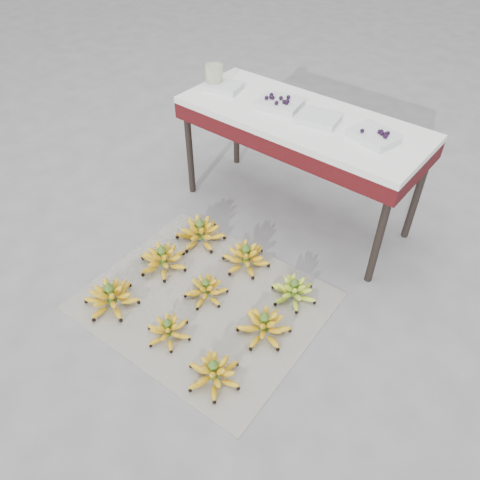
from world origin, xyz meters
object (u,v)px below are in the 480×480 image
Objects in this scene: bunch_mid_center at (206,290)px; glass_jar at (214,76)px; bunch_front_center at (168,330)px; tray_right at (318,119)px; tray_far_right at (374,136)px; bunch_mid_right at (264,326)px; tray_far_left at (223,87)px; bunch_back_center at (246,257)px; tray_left at (279,104)px; newspaper_mat at (204,301)px; bunch_front_left at (111,297)px; bunch_back_right at (294,291)px; bunch_front_right at (214,373)px; bunch_back_left at (200,233)px; vendor_table at (301,128)px; bunch_mid_left at (163,259)px.

glass_jar reaches higher than bunch_mid_center.
bunch_front_center is 0.33m from bunch_mid_center.
tray_right is 0.34m from tray_far_right.
tray_far_left reaches higher than bunch_mid_right.
tray_right reaches higher than bunch_mid_center.
tray_left is (-0.23, 0.61, 0.69)m from bunch_back_center.
bunch_back_center is at bearing 89.81° from newspaper_mat.
tray_left is 0.62m from tray_far_right.
bunch_back_right is at bearing 33.64° from bunch_front_left.
glass_jar reaches higher than tray_far_right.
bunch_front_right is 0.37m from bunch_mid_right.
bunch_back_left is 0.89m from vendor_table.
tray_far_left is 0.97× the size of tray_right.
bunch_mid_left is at bearing -72.65° from tray_far_left.
tray_right reaches higher than vendor_table.
bunch_mid_right is 1.63m from glass_jar.
bunch_front_right is (0.75, 0.00, -0.01)m from bunch_front_left.
bunch_back_left reaches higher than bunch_mid_right.
bunch_mid_center is 1.24m from tray_far_right.
bunch_back_right is 0.18× the size of vendor_table.
bunch_front_left is at bearing -74.73° from glass_jar.
bunch_mid_right is 1.44× the size of tray_far_left.
bunch_back_left is 1.39× the size of tray_left.
glass_jar reaches higher than bunch_mid_left.
bunch_back_right is at bearing -91.52° from tray_far_right.
vendor_table reaches higher than bunch_back_left.
bunch_mid_center is at bearing 37.75° from bunch_front_left.
bunch_front_right is 0.67m from bunch_back_right.
glass_jar is at bearing 164.04° from bunch_mid_right.
tray_left is 1.04× the size of tray_far_right.
tray_far_left is 0.70m from tray_right.
tray_far_right reaches higher than bunch_mid_right.
bunch_back_center is 1.11m from tray_far_left.
bunch_mid_right is (0.02, 0.37, 0.00)m from bunch_front_right.
vendor_table is (-0.07, 0.61, 0.58)m from bunch_back_center.
bunch_front_left is 1.29× the size of tray_right.
tray_far_right is (0.41, 0.95, 0.69)m from bunch_mid_center.
bunch_mid_right is 1.23× the size of bunch_back_center.
bunch_mid_center is at bearing -138.79° from bunch_back_right.
bunch_front_left is 0.52m from bunch_mid_center.
tray_right is at bearing 83.00° from bunch_back_center.
newspaper_mat is at bearing -92.74° from tray_right.
bunch_front_center is 0.50m from bunch_mid_right.
bunch_back_center is 2.12× the size of glass_jar.
bunch_mid_left is at bearing -129.15° from tray_far_right.
bunch_mid_center is 1.03× the size of tray_far_right.
tray_left is (0.14, 0.93, 0.68)m from bunch_mid_left.
vendor_table is at bearing 109.33° from bunch_front_right.
newspaper_mat is 0.51m from bunch_front_left.
tray_far_right is 1.99× the size of glass_jar.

